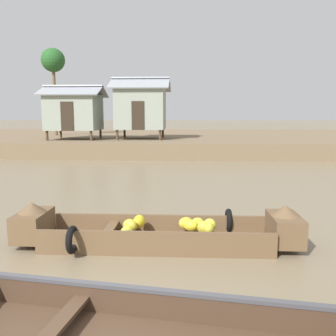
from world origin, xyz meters
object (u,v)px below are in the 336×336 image
at_px(stilt_house_left, 74,111).
at_px(stilt_house_mid_left, 141,107).
at_px(palm_tree_near, 53,62).
at_px(banana_boat, 158,232).

height_order(stilt_house_left, stilt_house_mid_left, stilt_house_mid_left).
bearing_deg(palm_tree_near, banana_boat, -65.64).
xyz_separation_m(banana_boat, stilt_house_mid_left, (-2.47, 17.62, 2.78)).
distance_m(banana_boat, palm_tree_near, 24.32).
bearing_deg(stilt_house_mid_left, stilt_house_left, -170.73).
bearing_deg(banana_boat, stilt_house_mid_left, 97.98).
xyz_separation_m(stilt_house_left, stilt_house_mid_left, (4.34, 0.71, 0.25)).
relative_size(banana_boat, palm_tree_near, 0.84).
relative_size(stilt_house_left, stilt_house_mid_left, 0.96).
height_order(banana_boat, stilt_house_left, stilt_house_left).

